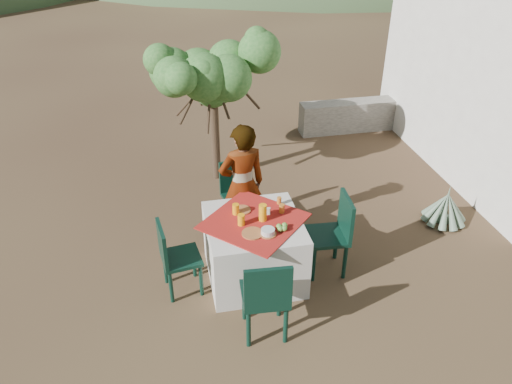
# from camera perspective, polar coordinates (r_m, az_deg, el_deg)

# --- Properties ---
(ground) EXTENTS (160.00, 160.00, 0.00)m
(ground) POSITION_cam_1_polar(r_m,az_deg,el_deg) (5.89, -7.50, -9.27)
(ground) COLOR #311F16
(ground) RESTS_ON ground
(table) EXTENTS (1.30, 1.30, 0.76)m
(table) POSITION_cam_1_polar(r_m,az_deg,el_deg) (5.59, -0.22, -6.51)
(table) COLOR silver
(table) RESTS_ON ground
(chair_far) EXTENTS (0.48, 0.48, 0.90)m
(chair_far) POSITION_cam_1_polar(r_m,az_deg,el_deg) (6.36, -2.03, 0.04)
(chair_far) COLOR black
(chair_far) RESTS_ON ground
(chair_near) EXTENTS (0.47, 0.47, 0.96)m
(chair_near) POSITION_cam_1_polar(r_m,az_deg,el_deg) (4.79, 1.15, -11.79)
(chair_near) COLOR black
(chair_near) RESTS_ON ground
(chair_left) EXTENTS (0.45, 0.45, 0.87)m
(chair_left) POSITION_cam_1_polar(r_m,az_deg,el_deg) (5.40, -9.36, -7.17)
(chair_left) COLOR black
(chair_left) RESTS_ON ground
(chair_right) EXTENTS (0.47, 0.47, 0.96)m
(chair_right) POSITION_cam_1_polar(r_m,az_deg,el_deg) (5.66, 8.94, -4.43)
(chair_right) COLOR black
(chair_right) RESTS_ON ground
(person) EXTENTS (0.63, 0.47, 1.57)m
(person) POSITION_cam_1_polar(r_m,az_deg,el_deg) (5.93, -1.58, 0.75)
(person) COLOR #8C6651
(person) RESTS_ON ground
(shrub_tree) EXTENTS (1.65, 1.62, 1.94)m
(shrub_tree) POSITION_cam_1_polar(r_m,az_deg,el_deg) (7.13, -4.55, 12.74)
(shrub_tree) COLOR #3F301F
(shrub_tree) RESTS_ON ground
(agave) EXTENTS (0.58, 0.59, 0.62)m
(agave) POSITION_cam_1_polar(r_m,az_deg,el_deg) (7.02, 20.83, -1.74)
(agave) COLOR slate
(agave) RESTS_ON ground
(stone_wall) EXTENTS (2.60, 0.35, 0.55)m
(stone_wall) POSITION_cam_1_polar(r_m,az_deg,el_deg) (9.42, 12.89, 8.65)
(stone_wall) COLOR gray
(stone_wall) RESTS_ON ground
(plate_far) EXTENTS (0.20, 0.20, 0.01)m
(plate_far) POSITION_cam_1_polar(r_m,az_deg,el_deg) (5.52, -1.64, -2.07)
(plate_far) COLOR brown
(plate_far) RESTS_ON table
(plate_near) EXTENTS (0.23, 0.23, 0.01)m
(plate_near) POSITION_cam_1_polar(r_m,az_deg,el_deg) (5.16, -0.40, -4.74)
(plate_near) COLOR brown
(plate_near) RESTS_ON table
(glass_far) EXTENTS (0.08, 0.08, 0.12)m
(glass_far) POSITION_cam_1_polar(r_m,az_deg,el_deg) (5.44, -2.32, -1.97)
(glass_far) COLOR #FC9E0F
(glass_far) RESTS_ON table
(glass_near) EXTENTS (0.08, 0.08, 0.12)m
(glass_near) POSITION_cam_1_polar(r_m,az_deg,el_deg) (5.27, -1.70, -3.19)
(glass_near) COLOR #FC9E0F
(glass_near) RESTS_ON table
(juice_pitcher) EXTENTS (0.09, 0.09, 0.19)m
(juice_pitcher) POSITION_cam_1_polar(r_m,az_deg,el_deg) (5.32, 0.78, -2.37)
(juice_pitcher) COLOR #FC9E0F
(juice_pitcher) RESTS_ON table
(bowl_plate) EXTENTS (0.18, 0.18, 0.01)m
(bowl_plate) POSITION_cam_1_polar(r_m,az_deg,el_deg) (5.16, 1.36, -4.81)
(bowl_plate) COLOR brown
(bowl_plate) RESTS_ON table
(white_bowl) EXTENTS (0.14, 0.14, 0.05)m
(white_bowl) POSITION_cam_1_polar(r_m,az_deg,el_deg) (5.14, 1.37, -4.51)
(white_bowl) COLOR silver
(white_bowl) RESTS_ON bowl_plate
(jar_left) EXTENTS (0.06, 0.06, 0.10)m
(jar_left) POSITION_cam_1_polar(r_m,az_deg,el_deg) (5.47, 2.96, -1.89)
(jar_left) COLOR #BD6C21
(jar_left) RESTS_ON table
(jar_right) EXTENTS (0.05, 0.05, 0.08)m
(jar_right) POSITION_cam_1_polar(r_m,az_deg,el_deg) (5.62, 2.66, -0.97)
(jar_right) COLOR #BD6C21
(jar_right) RESTS_ON table
(napkin_holder) EXTENTS (0.07, 0.05, 0.08)m
(napkin_holder) POSITION_cam_1_polar(r_m,az_deg,el_deg) (5.44, 1.33, -2.19)
(napkin_holder) COLOR silver
(napkin_holder) RESTS_ON table
(fruit_cluster) EXTENTS (0.12, 0.12, 0.06)m
(fruit_cluster) POSITION_cam_1_polar(r_m,az_deg,el_deg) (5.21, 2.99, -4.05)
(fruit_cluster) COLOR #639E39
(fruit_cluster) RESTS_ON table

